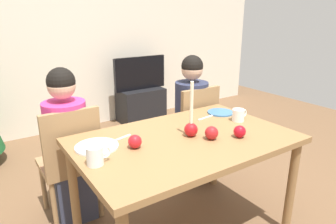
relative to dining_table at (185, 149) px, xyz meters
name	(u,v)px	position (x,y,z in m)	size (l,w,h in m)	color
back_wall	(63,31)	(0.00, 2.60, 0.63)	(6.40, 0.10, 2.60)	beige
dining_table	(185,149)	(0.00, 0.00, 0.00)	(1.40, 0.90, 0.75)	olive
chair_left	(71,158)	(-0.58, 0.61, -0.15)	(0.40, 0.40, 0.90)	#99754C
chair_right	(193,127)	(0.55, 0.61, -0.15)	(0.40, 0.40, 0.90)	#99754C
person_left_child	(68,149)	(-0.58, 0.64, -0.10)	(0.30, 0.30, 1.17)	#33384C
person_right_child	(191,120)	(0.55, 0.64, -0.10)	(0.30, 0.30, 1.17)	#33384C
tv_stand	(141,105)	(0.92, 2.30, -0.43)	(0.64, 0.40, 0.48)	black
tv	(140,73)	(0.92, 2.30, 0.04)	(0.79, 0.05, 0.46)	black
candle_centerpiece	(191,126)	(0.05, 0.00, 0.16)	(0.09, 0.09, 0.37)	red
plate_left	(97,147)	(-0.53, 0.17, 0.09)	(0.26, 0.26, 0.01)	silver
plate_right	(220,112)	(0.54, 0.25, 0.09)	(0.21, 0.21, 0.01)	teal
mug_left	(95,156)	(-0.61, -0.03, 0.14)	(0.14, 0.09, 0.10)	white
mug_right	(239,115)	(0.52, 0.04, 0.13)	(0.13, 0.09, 0.09)	white
fork_left	(120,139)	(-0.37, 0.21, 0.09)	(0.18, 0.01, 0.01)	silver
fork_right	(206,117)	(0.37, 0.22, 0.09)	(0.18, 0.01, 0.01)	silver
apple_near_candle	(135,142)	(-0.34, 0.04, 0.12)	(0.08, 0.08, 0.08)	red
apple_by_left_plate	(212,133)	(0.12, -0.11, 0.13)	(0.09, 0.09, 0.09)	#B01C1F
apple_by_right_mug	(240,132)	(0.30, -0.19, 0.12)	(0.08, 0.08, 0.08)	red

